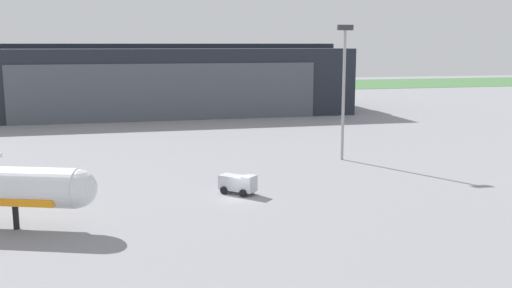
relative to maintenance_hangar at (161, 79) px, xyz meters
The scene contains 5 objects.
ground_plane 90.34m from the maintenance_hangar, 88.77° to the right, with size 440.00×440.00×0.00m, color gray.
grass_field_strip 83.54m from the maintenance_hangar, 88.67° to the left, with size 440.00×56.00×0.08m, color #457241.
maintenance_hangar is the anchor object (origin of this frame).
fuel_bowser 88.41m from the maintenance_hangar, 88.48° to the right, with size 4.42×4.35×2.38m.
apron_light_mast 75.16m from the maintenance_hangar, 72.99° to the right, with size 2.40×0.50×20.28m.
Camera 1 is at (-12.78, -62.62, 17.53)m, focal length 40.23 mm.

